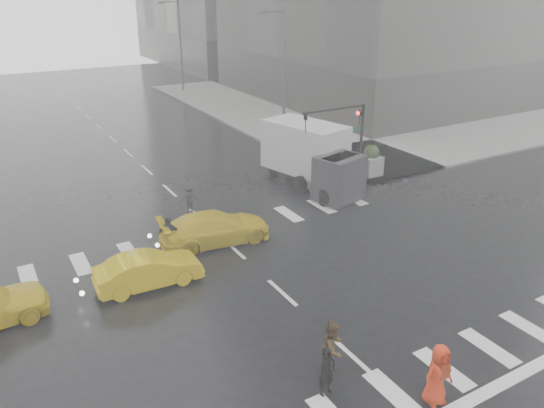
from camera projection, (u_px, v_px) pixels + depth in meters
ground at (282, 293)px, 19.63m from camera, size 120.00×120.00×0.00m
sidewalk_ne at (377, 124)px, 42.57m from camera, size 35.00×35.00×0.15m
road_markings at (282, 293)px, 19.63m from camera, size 18.00×48.00×0.01m
traffic_signal_pole at (348, 129)px, 28.93m from camera, size 4.45×0.42×4.50m
street_lamp_near at (282, 69)px, 37.08m from camera, size 2.15×0.22×9.00m
street_lamp_far at (179, 43)px, 53.01m from camera, size 2.15×0.22×9.00m
planter_west at (314, 172)px, 29.02m from camera, size 1.10×1.10×1.80m
planter_mid at (343, 166)px, 29.95m from camera, size 1.10×1.10×1.80m
planter_east at (371, 161)px, 30.87m from camera, size 1.10×1.10×1.80m
pedestrian_black at (328, 345)px, 14.21m from camera, size 1.11×1.13×2.43m
pedestrian_brown at (333, 348)px, 15.26m from camera, size 1.07×0.98×1.78m
pedestrian_orange at (438, 374)px, 14.21m from camera, size 0.94×0.65×1.83m
pedestrian_far_a at (169, 235)px, 22.13m from camera, size 1.17×0.99×1.70m
pedestrian_far_b at (189, 198)px, 26.11m from camera, size 1.11×0.82×1.54m
taxi_mid at (149, 270)px, 19.86m from camera, size 4.03×1.56×1.31m
taxi_rear at (215, 228)px, 23.14m from camera, size 4.49×2.42×1.42m
box_truck at (314, 155)px, 29.05m from camera, size 2.43×6.48×3.44m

